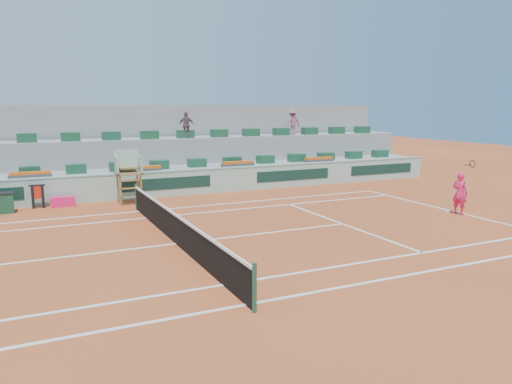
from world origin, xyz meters
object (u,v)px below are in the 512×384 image
player_bag (63,202)px  umpire_chair (128,169)px  tennis_player (460,193)px  drink_cooler_a (4,203)px

player_bag → umpire_chair: 3.12m
tennis_player → player_bag: bearing=149.6°
player_bag → tennis_player: (14.49, -8.51, 0.65)m
player_bag → tennis_player: 16.82m
player_bag → drink_cooler_a: (-2.28, -0.36, 0.20)m
umpire_chair → player_bag: bearing=170.8°
player_bag → drink_cooler_a: 2.32m
drink_cooler_a → umpire_chair: bearing=-1.1°
player_bag → drink_cooler_a: bearing=-171.1°
tennis_player → umpire_chair: bearing=145.5°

